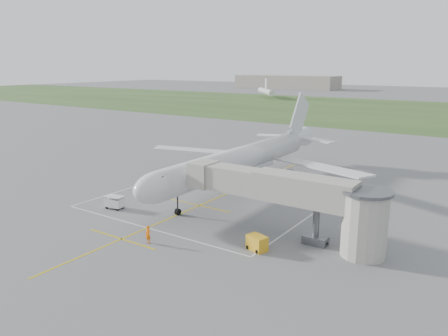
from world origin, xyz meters
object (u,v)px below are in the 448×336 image
Objects in this scene: airliner at (242,160)px; ramp_worker_nose at (148,235)px; jet_bridge at (297,198)px; baggage_cart at (115,202)px; ramp_worker_wing at (185,177)px; gpu_unit at (257,243)px.

airliner is 24.38m from ramp_worker_nose.
jet_bridge reaches higher than baggage_cart.
gpu_unit is at bearing -153.07° from ramp_worker_wing.
ramp_worker_nose is at bearing -142.28° from jet_bridge.
ramp_worker_nose is (-10.42, -4.95, 0.21)m from gpu_unit.
airliner is 19.76× the size of gpu_unit.
ramp_worker_wing is at bearing 154.86° from jet_bridge.
airliner reaches higher than ramp_worker_nose.
jet_bridge is at bearing 1.35° from baggage_cart.
jet_bridge reaches higher than gpu_unit.
baggage_cart is (-24.21, -3.75, -3.88)m from jet_bridge.
jet_bridge is (15.72, -14.25, 0.35)m from airliner.
jet_bridge is at bearing 41.75° from ramp_worker_nose.
gpu_unit is 1.22× the size of ramp_worker_nose.
gpu_unit is at bearing -54.30° from airliner.
baggage_cart is at bearing -115.25° from airliner.
ramp_worker_nose is at bearing -82.35° from airliner.
airliner is at bearing 101.68° from ramp_worker_nose.
gpu_unit is 0.91× the size of baggage_cart.
airliner is 20.21m from baggage_cart.
airliner is 21.22m from jet_bridge.
ramp_worker_nose is (-12.51, -9.67, -3.78)m from jet_bridge.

